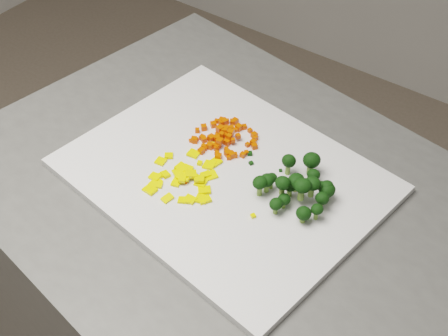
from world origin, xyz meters
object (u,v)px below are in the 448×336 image
Objects in this scene: pepper_pile at (184,174)px; cutting_board at (224,175)px; broccoli_pile at (294,182)px; carrot_pile at (225,133)px.

cutting_board is at bearing 47.17° from pepper_pile.
broccoli_pile reaches higher than cutting_board.
carrot_pile is 0.83× the size of broccoli_pile.
broccoli_pile is (0.15, -0.04, 0.01)m from carrot_pile.
cutting_board is 3.88× the size of pepper_pile.
broccoli_pile is (0.11, 0.02, 0.03)m from cutting_board.
pepper_pile is at bearing -132.83° from cutting_board.
carrot_pile reaches higher than cutting_board.
broccoli_pile reaches higher than pepper_pile.
broccoli_pile is at bearing 10.60° from cutting_board.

